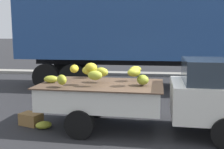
% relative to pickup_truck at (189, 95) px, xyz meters
% --- Properties ---
extents(ground, '(220.00, 220.00, 0.00)m').
position_rel_pickup_truck_xyz_m(ground, '(-1.01, -0.03, -0.88)').
color(ground, '#28282B').
extents(curb_strip, '(80.00, 0.80, 0.16)m').
position_rel_pickup_truck_xyz_m(curb_strip, '(-1.01, 8.50, -0.80)').
color(curb_strip, gray).
rests_on(curb_strip, ground).
extents(pickup_truck, '(5.15, 1.94, 1.70)m').
position_rel_pickup_truck_xyz_m(pickup_truck, '(0.00, 0.00, 0.00)').
color(pickup_truck, silver).
rests_on(pickup_truck, ground).
extents(semi_trailer, '(12.00, 2.70, 3.95)m').
position_rel_pickup_truck_xyz_m(semi_trailer, '(-0.34, 5.24, 1.66)').
color(semi_trailer, navy).
rests_on(semi_trailer, ground).
extents(fallen_banana_bunch_near_tailgate, '(0.45, 0.38, 0.18)m').
position_rel_pickup_truck_xyz_m(fallen_banana_bunch_near_tailgate, '(-3.37, -0.24, -0.79)').
color(fallen_banana_bunch_near_tailgate, '#AAB131').
rests_on(fallen_banana_bunch_near_tailgate, ground).
extents(produce_crate, '(0.61, 0.51, 0.30)m').
position_rel_pickup_truck_xyz_m(produce_crate, '(-3.80, -0.00, -0.74)').
color(produce_crate, olive).
rests_on(produce_crate, ground).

